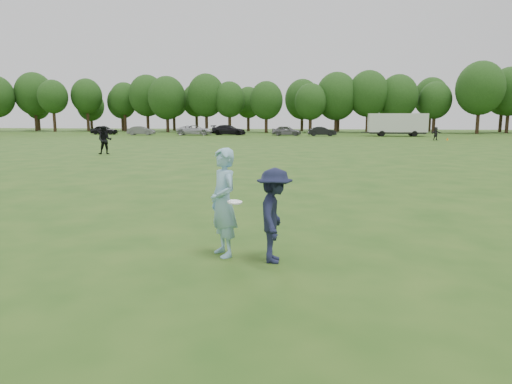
# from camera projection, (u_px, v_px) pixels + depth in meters

# --- Properties ---
(ground) EXTENTS (200.00, 200.00, 0.00)m
(ground) POSITION_uv_depth(u_px,v_px,m) (297.00, 271.00, 7.87)
(ground) COLOR #234C15
(ground) RESTS_ON ground
(thrower) EXTENTS (0.84, 0.90, 2.06)m
(thrower) POSITION_uv_depth(u_px,v_px,m) (223.00, 203.00, 8.59)
(thrower) COLOR #8DC0DA
(thrower) RESTS_ON ground
(defender) EXTENTS (0.69, 1.14, 1.73)m
(defender) POSITION_uv_depth(u_px,v_px,m) (274.00, 216.00, 8.23)
(defender) COLOR #191D38
(defender) RESTS_ON ground
(player_far_a) EXTENTS (1.17, 1.02, 2.03)m
(player_far_a) POSITION_uv_depth(u_px,v_px,m) (105.00, 140.00, 32.74)
(player_far_a) COLOR black
(player_far_a) RESTS_ON ground
(player_far_d) EXTENTS (1.50, 1.05, 1.56)m
(player_far_d) POSITION_uv_depth(u_px,v_px,m) (436.00, 134.00, 53.21)
(player_far_d) COLOR black
(player_far_d) RESTS_ON ground
(car_a) EXTENTS (4.13, 1.71, 1.40)m
(car_a) POSITION_uv_depth(u_px,v_px,m) (104.00, 130.00, 71.70)
(car_a) COLOR black
(car_a) RESTS_ON ground
(car_b) EXTENTS (4.16, 1.75, 1.34)m
(car_b) POSITION_uv_depth(u_px,v_px,m) (141.00, 131.00, 68.91)
(car_b) COLOR slate
(car_b) RESTS_ON ground
(car_c) EXTENTS (5.62, 2.96, 1.51)m
(car_c) POSITION_uv_depth(u_px,v_px,m) (195.00, 130.00, 68.58)
(car_c) COLOR silver
(car_c) RESTS_ON ground
(car_d) EXTENTS (5.38, 2.55, 1.52)m
(car_d) POSITION_uv_depth(u_px,v_px,m) (229.00, 130.00, 69.35)
(car_d) COLOR black
(car_d) RESTS_ON ground
(car_e) EXTENTS (4.40, 2.06, 1.46)m
(car_e) POSITION_uv_depth(u_px,v_px,m) (287.00, 131.00, 66.67)
(car_e) COLOR slate
(car_e) RESTS_ON ground
(car_f) EXTENTS (4.19, 1.93, 1.33)m
(car_f) POSITION_uv_depth(u_px,v_px,m) (322.00, 131.00, 65.53)
(car_f) COLOR black
(car_f) RESTS_ON ground
(field_cone) EXTENTS (0.28, 0.28, 0.30)m
(field_cone) POSITION_uv_depth(u_px,v_px,m) (447.00, 139.00, 53.34)
(field_cone) COLOR orange
(field_cone) RESTS_ON ground
(disc_in_play) EXTENTS (0.31, 0.31, 0.06)m
(disc_in_play) POSITION_uv_depth(u_px,v_px,m) (235.00, 202.00, 8.24)
(disc_in_play) COLOR white
(disc_in_play) RESTS_ON ground
(cargo_trailer) EXTENTS (9.00, 2.75, 3.20)m
(cargo_trailer) POSITION_uv_depth(u_px,v_px,m) (397.00, 124.00, 64.48)
(cargo_trailer) COLOR white
(cargo_trailer) RESTS_ON ground
(treeline) EXTENTS (130.35, 18.39, 11.74)m
(treeline) POSITION_uv_depth(u_px,v_px,m) (336.00, 97.00, 81.60)
(treeline) COLOR #332114
(treeline) RESTS_ON ground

